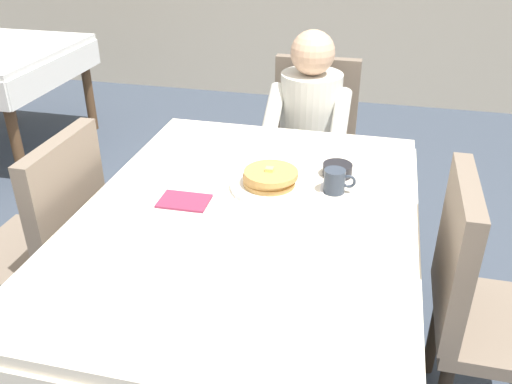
# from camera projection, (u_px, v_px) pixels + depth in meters

# --- Properties ---
(ground_plane) EXTENTS (14.00, 14.00, 0.00)m
(ground_plane) POSITION_uv_depth(u_px,v_px,m) (248.00, 372.00, 2.17)
(ground_plane) COLOR #3D4756
(dining_table_main) EXTENTS (1.12, 1.52, 0.74)m
(dining_table_main) POSITION_uv_depth(u_px,v_px,m) (247.00, 235.00, 1.85)
(dining_table_main) COLOR silver
(dining_table_main) RESTS_ON ground
(chair_diner) EXTENTS (0.44, 0.45, 0.93)m
(chair_diner) POSITION_uv_depth(u_px,v_px,m) (312.00, 137.00, 2.89)
(chair_diner) COLOR #7A6B5B
(chair_diner) RESTS_ON ground
(diner_person) EXTENTS (0.40, 0.43, 1.12)m
(diner_person) POSITION_uv_depth(u_px,v_px,m) (309.00, 124.00, 2.69)
(diner_person) COLOR silver
(diner_person) RESTS_ON ground
(chair_left_side) EXTENTS (0.45, 0.44, 0.93)m
(chair_left_side) POSITION_uv_depth(u_px,v_px,m) (51.00, 236.00, 2.07)
(chair_left_side) COLOR #7A6B5B
(chair_left_side) RESTS_ON ground
(chair_right_side) EXTENTS (0.45, 0.44, 0.93)m
(chair_right_side) POSITION_uv_depth(u_px,v_px,m) (479.00, 297.00, 1.75)
(chair_right_side) COLOR #7A6B5B
(chair_right_side) RESTS_ON ground
(plate_breakfast) EXTENTS (0.28, 0.28, 0.02)m
(plate_breakfast) POSITION_uv_depth(u_px,v_px,m) (269.00, 186.00, 1.95)
(plate_breakfast) COLOR white
(plate_breakfast) RESTS_ON dining_table_main
(breakfast_stack) EXTENTS (0.20, 0.19, 0.07)m
(breakfast_stack) POSITION_uv_depth(u_px,v_px,m) (270.00, 177.00, 1.94)
(breakfast_stack) COLOR tan
(breakfast_stack) RESTS_ON plate_breakfast
(cup_coffee) EXTENTS (0.11, 0.08, 0.08)m
(cup_coffee) POSITION_uv_depth(u_px,v_px,m) (335.00, 181.00, 1.91)
(cup_coffee) COLOR #333D4C
(cup_coffee) RESTS_ON dining_table_main
(bowl_butter) EXTENTS (0.11, 0.11, 0.04)m
(bowl_butter) POSITION_uv_depth(u_px,v_px,m) (337.00, 170.00, 2.04)
(bowl_butter) COLOR black
(bowl_butter) RESTS_ON dining_table_main
(syrup_pitcher) EXTENTS (0.08, 0.08, 0.07)m
(syrup_pitcher) POSITION_uv_depth(u_px,v_px,m) (213.00, 160.00, 2.08)
(syrup_pitcher) COLOR silver
(syrup_pitcher) RESTS_ON dining_table_main
(fork_left_of_plate) EXTENTS (0.03, 0.18, 0.00)m
(fork_left_of_plate) POSITION_uv_depth(u_px,v_px,m) (217.00, 184.00, 1.98)
(fork_left_of_plate) COLOR silver
(fork_left_of_plate) RESTS_ON dining_table_main
(knife_right_of_plate) EXTENTS (0.03, 0.20, 0.00)m
(knife_right_of_plate) POSITION_uv_depth(u_px,v_px,m) (321.00, 196.00, 1.90)
(knife_right_of_plate) COLOR silver
(knife_right_of_plate) RESTS_ON dining_table_main
(spoon_near_edge) EXTENTS (0.15, 0.02, 0.00)m
(spoon_near_edge) POSITION_uv_depth(u_px,v_px,m) (235.00, 240.00, 1.66)
(spoon_near_edge) COLOR silver
(spoon_near_edge) RESTS_ON dining_table_main
(napkin_folded) EXTENTS (0.17, 0.12, 0.01)m
(napkin_folded) POSITION_uv_depth(u_px,v_px,m) (184.00, 201.00, 1.87)
(napkin_folded) COLOR #8C2D4C
(napkin_folded) RESTS_ON dining_table_main
(background_table_far) EXTENTS (0.92, 1.12, 0.74)m
(background_table_far) POSITION_uv_depth(u_px,v_px,m) (0.00, 65.00, 3.77)
(background_table_far) COLOR white
(background_table_far) RESTS_ON ground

